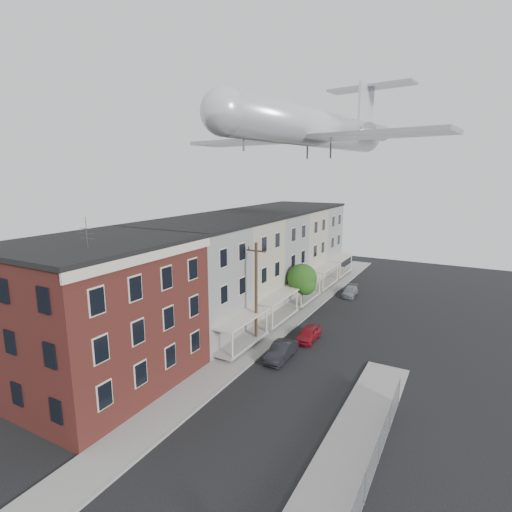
{
  "coord_description": "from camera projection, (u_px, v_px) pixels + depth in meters",
  "views": [
    {
      "loc": [
        10.05,
        -10.79,
        14.64
      ],
      "look_at": [
        -0.97,
        9.47,
        9.87
      ],
      "focal_mm": 28.0,
      "sensor_mm": 36.0,
      "label": 1
    }
  ],
  "objects": [
    {
      "name": "row_house_e",
      "position": [
        303.0,
        238.0,
        59.79
      ],
      "size": [
        11.98,
        7.0,
        10.3
      ],
      "color": "slate",
      "rests_on": "ground"
    },
    {
      "name": "sidewalk_right",
      "position": [
        338.0,
        477.0,
        19.52
      ],
      "size": [
        3.0,
        26.0,
        0.12
      ],
      "primitive_type": "cube",
      "color": "gray",
      "rests_on": "ground"
    },
    {
      "name": "utility_pole",
      "position": [
        256.0,
        292.0,
        34.1
      ],
      "size": [
        1.8,
        0.26,
        9.0
      ],
      "color": "black",
      "rests_on": "ground"
    },
    {
      "name": "airplane",
      "position": [
        317.0,
        128.0,
        37.17
      ],
      "size": [
        25.26,
        28.84,
        8.3
      ],
      "color": "#BBBBBF",
      "rests_on": "ground"
    },
    {
      "name": "row_house_c",
      "position": [
        259.0,
        255.0,
        47.74
      ],
      "size": [
        11.98,
        7.0,
        10.3
      ],
      "color": "slate",
      "rests_on": "ground"
    },
    {
      "name": "street_tree",
      "position": [
        303.0,
        280.0,
        42.74
      ],
      "size": [
        3.22,
        3.2,
        5.2
      ],
      "color": "black",
      "rests_on": "ground"
    },
    {
      "name": "car_far",
      "position": [
        350.0,
        291.0,
        48.71
      ],
      "size": [
        1.86,
        3.9,
        1.1
      ],
      "primitive_type": "imported",
      "rotation": [
        0.0,
        0.0,
        0.09
      ],
      "color": "gray",
      "rests_on": "ground"
    },
    {
      "name": "car_mid",
      "position": [
        281.0,
        351.0,
        31.99
      ],
      "size": [
        1.5,
        4.09,
        1.34
      ],
      "primitive_type": "imported",
      "rotation": [
        0.0,
        0.0,
        0.02
      ],
      "color": "black",
      "rests_on": "ground"
    },
    {
      "name": "sidewalk_left",
      "position": [
        285.0,
        321.0,
        40.15
      ],
      "size": [
        3.0,
        62.0,
        0.12
      ],
      "primitive_type": "cube",
      "color": "gray",
      "rests_on": "ground"
    },
    {
      "name": "row_house_a",
      "position": [
        186.0,
        282.0,
        35.7
      ],
      "size": [
        11.98,
        7.0,
        10.3
      ],
      "color": "slate",
      "rests_on": "ground"
    },
    {
      "name": "car_near",
      "position": [
        309.0,
        334.0,
        35.58
      ],
      "size": [
        1.51,
        3.66,
        1.24
      ],
      "primitive_type": "imported",
      "rotation": [
        0.0,
        0.0,
        0.01
      ],
      "color": "maroon",
      "rests_on": "ground"
    },
    {
      "name": "corner_building",
      "position": [
        99.0,
        314.0,
        27.53
      ],
      "size": [
        10.31,
        12.3,
        12.15
      ],
      "color": "#3C1413",
      "rests_on": "ground"
    },
    {
      "name": "row_house_b",
      "position": [
        228.0,
        266.0,
        41.72
      ],
      "size": [
        11.98,
        7.0,
        10.3
      ],
      "color": "gray",
      "rests_on": "ground"
    },
    {
      "name": "row_house_d",
      "position": [
        284.0,
        246.0,
        53.76
      ],
      "size": [
        11.98,
        7.0,
        10.3
      ],
      "color": "gray",
      "rests_on": "ground"
    },
    {
      "name": "curb_left",
      "position": [
        299.0,
        324.0,
        39.47
      ],
      "size": [
        0.15,
        62.0,
        0.14
      ],
      "primitive_type": "cube",
      "color": "gray",
      "rests_on": "ground"
    },
    {
      "name": "curb_right",
      "position": [
        310.0,
        467.0,
        20.2
      ],
      "size": [
        0.15,
        26.0,
        0.14
      ],
      "primitive_type": "cube",
      "color": "gray",
      "rests_on": "ground"
    },
    {
      "name": "chainlink_fence",
      "position": [
        365.0,
        486.0,
        17.77
      ],
      "size": [
        0.06,
        18.06,
        1.9
      ],
      "color": "gray",
      "rests_on": "ground"
    }
  ]
}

